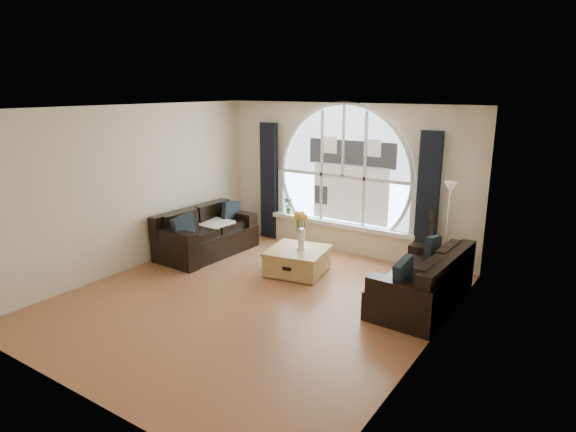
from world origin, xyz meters
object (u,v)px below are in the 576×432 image
object	(u,v)px
sofa_right	(421,279)
potted_plant	(288,205)
sofa_left	(207,232)
vase_flowers	(301,226)
floor_lamp	(447,233)
coffee_chest	(298,260)
guitar	(431,241)

from	to	relation	value
sofa_right	potted_plant	size ratio (longest dim) A/B	5.35
sofa_left	sofa_right	world-z (taller)	sofa_left
sofa_left	vase_flowers	distance (m)	1.99
sofa_right	floor_lamp	bearing A→B (deg)	91.96
vase_flowers	potted_plant	distance (m)	1.80
coffee_chest	vase_flowers	size ratio (longest dim) A/B	1.30
sofa_right	coffee_chest	world-z (taller)	sofa_right
sofa_right	floor_lamp	size ratio (longest dim) A/B	1.12
floor_lamp	potted_plant	size ratio (longest dim) A/B	4.78
coffee_chest	floor_lamp	bearing A→B (deg)	13.21
guitar	sofa_right	bearing A→B (deg)	-83.53
sofa_left	floor_lamp	world-z (taller)	floor_lamp
coffee_chest	guitar	bearing A→B (deg)	24.54
potted_plant	guitar	bearing A→B (deg)	-2.90
sofa_left	sofa_right	size ratio (longest dim) A/B	1.03
vase_flowers	guitar	distance (m)	2.14
potted_plant	sofa_left	bearing A→B (deg)	-117.56
guitar	coffee_chest	bearing A→B (deg)	-151.28
floor_lamp	potted_plant	distance (m)	3.27
coffee_chest	vase_flowers	world-z (taller)	vase_flowers
sofa_left	sofa_right	xyz separation A→B (m)	(4.00, -0.02, 0.00)
sofa_left	vase_flowers	xyz separation A→B (m)	(1.95, 0.12, 0.40)
sofa_right	guitar	distance (m)	1.41
vase_flowers	potted_plant	xyz separation A→B (m)	(-1.17, 1.37, -0.08)
guitar	potted_plant	world-z (taller)	guitar
coffee_chest	sofa_left	bearing A→B (deg)	172.25
vase_flowers	guitar	xyz separation A→B (m)	(1.74, 1.22, -0.27)
vase_flowers	sofa_left	bearing A→B (deg)	-176.39
sofa_right	potted_plant	xyz separation A→B (m)	(-3.22, 1.51, 0.32)
vase_flowers	guitar	size ratio (longest dim) A/B	0.66
sofa_right	guitar	bearing A→B (deg)	105.69
vase_flowers	potted_plant	bearing A→B (deg)	130.42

